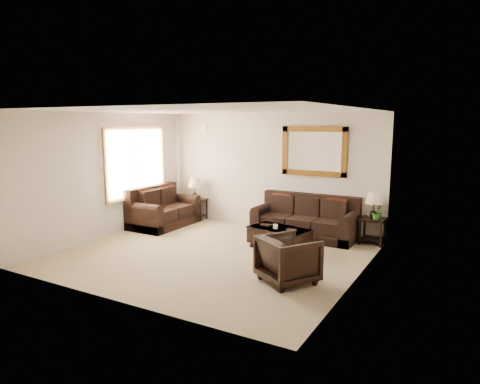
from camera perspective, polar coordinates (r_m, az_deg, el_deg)
The scene contains 11 objects.
room at distance 7.99m, azimuth -3.86°, elevation 1.08°, with size 5.51×5.01×2.71m.
window at distance 10.34m, azimuth -13.69°, elevation 3.83°, with size 0.07×1.96×1.66m.
mirror at distance 9.65m, azimuth 9.82°, elevation 5.37°, with size 1.50×0.06×1.10m.
air_vent at distance 11.03m, azimuth -5.09°, elevation 8.55°, with size 0.25×0.02×0.18m, color #999999.
sofa at distance 9.50m, azimuth 8.73°, elevation -3.95°, with size 2.22×0.96×0.91m.
loveseat at distance 10.54m, azimuth -10.33°, elevation -2.56°, with size 1.00×1.69×0.95m.
end_table_left at distance 10.98m, azimuth -6.02°, elevation -0.05°, with size 0.50×0.50×1.09m.
end_table_right at distance 9.18m, azimuth 17.37°, elevation -2.33°, with size 0.49×0.49×1.08m.
coffee_table at distance 8.60m, azimuth 5.25°, elevation -5.80°, with size 1.31×0.88×0.51m.
armchair at distance 6.79m, azimuth 6.43°, elevation -8.64°, with size 0.79×0.74×0.81m, color black.
potted_plant at distance 9.08m, azimuth 17.89°, elevation -2.76°, with size 0.29×0.32×0.25m, color #29581E.
Camera 1 is at (4.36, -6.60, 2.49)m, focal length 32.00 mm.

